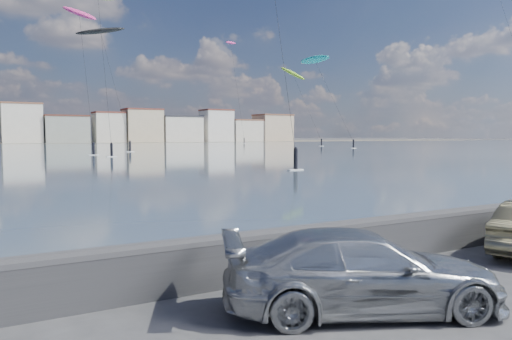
# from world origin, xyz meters

# --- Properties ---
(ground) EXTENTS (700.00, 700.00, 0.00)m
(ground) POSITION_xyz_m (0.00, 0.00, 0.00)
(ground) COLOR #333335
(ground) RESTS_ON ground
(bay_water) EXTENTS (500.00, 177.00, 0.00)m
(bay_water) POSITION_xyz_m (0.00, 91.50, 0.01)
(bay_water) COLOR #425866
(bay_water) RESTS_ON ground
(seawall) EXTENTS (400.00, 0.36, 1.08)m
(seawall) POSITION_xyz_m (0.00, 2.70, 0.58)
(seawall) COLOR #28282B
(seawall) RESTS_ON ground
(car_silver) EXTENTS (5.16, 3.72, 1.39)m
(car_silver) POSITION_xyz_m (0.98, 0.30, 0.69)
(car_silver) COLOR #A6A9AC
(car_silver) RESTS_ON ground
(kitesurfer_0) EXTENTS (3.80, 18.36, 21.96)m
(kitesurfer_0) POSITION_xyz_m (67.58, 91.83, 20.78)
(kitesurfer_0) COLOR #19BFBF
(kitesurfer_0) RESTS_ON ground
(kitesurfer_2) EXTENTS (7.70, 11.92, 36.93)m
(kitesurfer_2) POSITION_xyz_m (77.14, 154.77, 35.09)
(kitesurfer_2) COLOR #E5338C
(kitesurfer_2) RESTS_ON ground
(kitesurfer_6) EXTENTS (5.90, 16.70, 25.13)m
(kitesurfer_6) POSITION_xyz_m (11.65, 81.49, 22.79)
(kitesurfer_6) COLOR #E5338C
(kitesurfer_6) RESTS_ON ground
(kitesurfer_8) EXTENTS (4.59, 20.53, 23.40)m
(kitesurfer_8) POSITION_xyz_m (76.10, 113.79, 20.33)
(kitesurfer_8) COLOR #8CD826
(kitesurfer_8) RESTS_ON ground
(kitesurfer_13) EXTENTS (9.18, 10.52, 22.99)m
(kitesurfer_13) POSITION_xyz_m (16.57, 88.10, 21.55)
(kitesurfer_13) COLOR black
(kitesurfer_13) RESTS_ON ground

